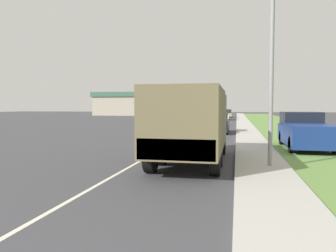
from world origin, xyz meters
TOP-DOWN VIEW (x-y plane):
  - ground_plane at (0.00, 40.00)m, footprint 180.00×180.00m
  - lane_centre_stripe at (0.00, 40.00)m, footprint 0.12×120.00m
  - sidewalk_right at (4.50, 40.00)m, footprint 1.80×120.00m
  - grass_strip_right at (8.90, 40.00)m, footprint 7.00×120.00m
  - military_truck at (2.00, 12.30)m, footprint 2.33×6.76m
  - car_nearest_ahead at (2.15, 26.75)m, footprint 1.73×4.53m
  - car_second_ahead at (-2.05, 42.66)m, footprint 1.82×4.35m
  - car_third_ahead at (1.54, 52.91)m, footprint 1.82×4.45m
  - car_fourth_ahead at (1.78, 65.31)m, footprint 1.79×4.06m
  - car_farthest_ahead at (-1.70, 76.56)m, footprint 1.79×4.58m
  - pickup_truck at (7.00, 17.64)m, footprint 2.08×5.09m
  - lamp_post at (4.52, 11.63)m, footprint 1.69×0.24m
  - building_distant at (-20.99, 78.76)m, footprint 18.11×14.35m

SIDE VIEW (x-z plane):
  - ground_plane at x=0.00m, z-range 0.00..0.00m
  - lane_centre_stripe at x=0.00m, z-range 0.00..0.00m
  - grass_strip_right at x=8.90m, z-range 0.00..0.02m
  - sidewalk_right at x=4.50m, z-range 0.00..0.12m
  - car_fourth_ahead at x=1.78m, z-range -0.08..1.49m
  - car_nearest_ahead at x=2.15m, z-range -0.08..1.50m
  - car_second_ahead at x=-2.05m, z-range -0.09..1.55m
  - car_third_ahead at x=1.54m, z-range -0.09..1.59m
  - car_farthest_ahead at x=-1.70m, z-range -0.09..1.59m
  - pickup_truck at x=7.00m, z-range -0.03..1.77m
  - military_truck at x=2.00m, z-range 0.20..2.92m
  - building_distant at x=-20.99m, z-range 0.04..5.55m
  - lamp_post at x=4.52m, z-range 0.77..6.99m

